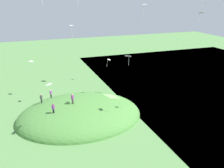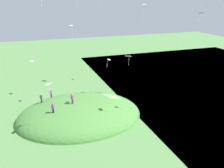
% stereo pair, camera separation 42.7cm
% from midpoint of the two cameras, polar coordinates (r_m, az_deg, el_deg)
% --- Properties ---
extents(ground_plane, '(160.00, 160.00, 0.00)m').
position_cam_midpoint_polar(ground_plane, '(46.58, -0.40, -5.41)').
color(ground_plane, '#578748').
extents(grass_hill, '(21.34, 17.18, 5.94)m').
position_cam_midpoint_polar(grass_hill, '(43.71, -7.60, -7.38)').
color(grass_hill, '#4D883D').
rests_on(grass_hill, ground_plane).
extents(person_near_shore, '(0.62, 0.62, 1.80)m').
position_cam_midpoint_polar(person_near_shore, '(41.03, -9.33, -3.10)').
color(person_near_shore, brown).
rests_on(person_near_shore, grass_hill).
extents(person_on_hilltop, '(0.52, 0.52, 1.56)m').
position_cam_midpoint_polar(person_on_hilltop, '(39.48, -13.62, -5.21)').
color(person_on_hilltop, black).
rests_on(person_on_hilltop, grass_hill).
extents(person_with_child, '(0.63, 0.63, 1.60)m').
position_cam_midpoint_polar(person_with_child, '(44.35, -16.18, -3.01)').
color(person_with_child, '#2E2D36').
rests_on(person_with_child, grass_hill).
extents(person_walking_path, '(0.47, 0.47, 1.57)m').
position_cam_midpoint_polar(person_walking_path, '(46.52, -14.10, -1.94)').
color(person_walking_path, black).
rests_on(person_walking_path, grass_hill).
extents(kite_0, '(0.75, 0.88, 2.20)m').
position_cam_midpoint_polar(kite_0, '(44.10, -9.60, 12.80)').
color(kite_0, white).
extents(kite_4, '(1.33, 1.27, 1.84)m').
position_cam_midpoint_polar(kite_4, '(45.06, 3.45, 6.33)').
color(kite_4, white).
extents(kite_5, '(1.07, 1.15, 1.66)m').
position_cam_midpoint_polar(kite_5, '(35.31, -14.60, -0.23)').
color(kite_5, white).
extents(kite_6, '(0.71, 0.87, 1.55)m').
position_cam_midpoint_polar(kite_6, '(44.58, -1.02, 5.48)').
color(kite_6, white).
extents(kite_10, '(1.07, 1.03, 1.09)m').
position_cam_midpoint_polar(kite_10, '(52.08, -18.23, 4.91)').
color(kite_10, silver).
extents(kite_12, '(0.65, 0.77, 1.84)m').
position_cam_midpoint_polar(kite_12, '(36.27, 7.04, 17.36)').
color(kite_12, white).
extents(kite_13, '(0.73, 0.61, 1.50)m').
position_cam_midpoint_polar(kite_13, '(37.65, 19.40, 14.96)').
color(kite_13, white).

